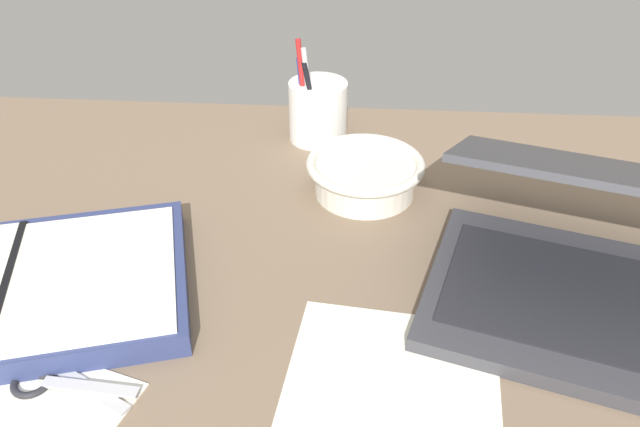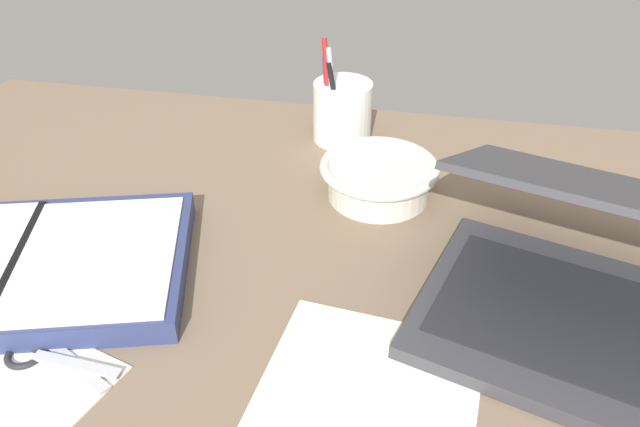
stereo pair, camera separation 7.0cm
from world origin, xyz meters
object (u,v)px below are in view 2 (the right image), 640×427
(laptop, at_px, (589,279))
(bowl, at_px, (379,177))
(scissors, at_px, (45,351))
(planner, at_px, (20,267))
(pen_cup, at_px, (342,111))

(laptop, bearing_deg, bowl, 157.32)
(bowl, height_order, scissors, bowl)
(bowl, xyz_separation_m, planner, (-0.38, -0.25, -0.01))
(bowl, relative_size, pen_cup, 1.00)
(pen_cup, distance_m, planner, 0.51)
(laptop, height_order, planner, laptop)
(laptop, relative_size, bowl, 2.42)
(planner, relative_size, scissors, 3.41)
(planner, height_order, scissors, planner)
(laptop, xyz_separation_m, scissors, (-0.53, -0.16, -0.05))
(laptop, height_order, scissors, laptop)
(bowl, bearing_deg, planner, -146.60)
(pen_cup, relative_size, planner, 0.38)
(bowl, xyz_separation_m, scissors, (-0.29, -0.35, -0.03))
(laptop, relative_size, planner, 0.91)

